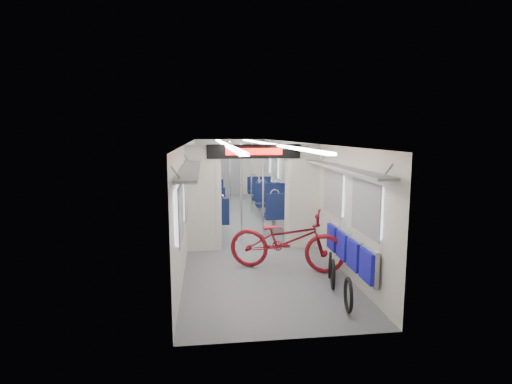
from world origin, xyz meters
TOP-DOWN VIEW (x-y plane):
  - carriage at (0.00, -0.27)m, footprint 12.00×12.02m
  - bicycle at (0.44, -3.47)m, footprint 2.29×1.50m
  - flip_bench at (1.35, -4.28)m, footprint 0.12×2.14m
  - bike_hoop_a at (0.95, -5.36)m, footprint 0.13×0.51m
  - bike_hoop_b at (1.01, -4.50)m, footprint 0.17×0.50m
  - bike_hoop_c at (1.11, -4.02)m, footprint 0.20×0.46m
  - seat_bay_near_left at (-0.93, -0.12)m, footprint 0.91×2.07m
  - seat_bay_near_right at (0.93, 0.35)m, footprint 0.94×2.20m
  - seat_bay_far_left at (-0.94, 3.58)m, footprint 0.95×2.28m
  - seat_bay_far_right at (0.93, 3.13)m, footprint 0.88×1.93m
  - stanchion_near_left at (-0.23, -1.52)m, footprint 0.04×0.04m
  - stanchion_near_right at (0.29, -1.48)m, footprint 0.04×0.04m
  - stanchion_far_left at (-0.26, 2.04)m, footprint 0.05×0.05m
  - stanchion_far_right at (0.39, 1.81)m, footprint 0.04×0.04m

SIDE VIEW (x-z plane):
  - bike_hoop_c at x=1.11m, z-range -0.03..0.45m
  - bike_hoop_b at x=1.01m, z-range -0.03..0.48m
  - bike_hoop_a at x=0.95m, z-range -0.03..0.49m
  - seat_bay_far_right at x=0.93m, z-range 0.00..1.05m
  - seat_bay_near_left at x=-0.93m, z-range -0.01..1.09m
  - seat_bay_near_right at x=0.93m, z-range -0.01..1.13m
  - bicycle at x=0.44m, z-range 0.00..1.14m
  - seat_bay_far_left at x=-0.94m, z-range -0.01..1.15m
  - flip_bench at x=1.35m, z-range 0.31..0.85m
  - stanchion_near_left at x=-0.23m, z-range 0.00..2.30m
  - stanchion_near_right at x=0.29m, z-range 0.00..2.30m
  - stanchion_far_left at x=-0.26m, z-range 0.00..2.30m
  - stanchion_far_right at x=0.39m, z-range 0.00..2.30m
  - carriage at x=0.00m, z-range 0.35..2.66m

